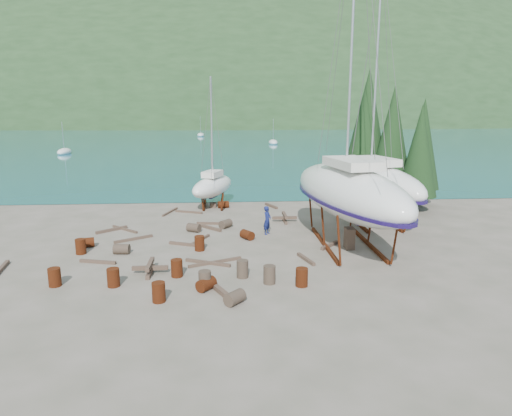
{
  "coord_description": "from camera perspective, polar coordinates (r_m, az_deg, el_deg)",
  "views": [
    {
      "loc": [
        -1.15,
        -24.62,
        8.22
      ],
      "look_at": [
        0.75,
        3.0,
        2.11
      ],
      "focal_mm": 32.0,
      "sensor_mm": 36.0,
      "label": 1
    }
  ],
  "objects": [
    {
      "name": "drum_0",
      "position": [
        23.59,
        -23.87,
        -7.92
      ],
      "size": [
        0.58,
        0.58,
        0.88
      ],
      "primitive_type": "cylinder",
      "color": "#622510",
      "rests_on": "ground"
    },
    {
      "name": "drum_2",
      "position": [
        29.28,
        -20.42,
        -4.07
      ],
      "size": [
        1.0,
        0.79,
        0.58
      ],
      "primitive_type": "cylinder",
      "rotation": [
        1.57,
        0.0,
        1.84
      ],
      "color": "#622510",
      "rests_on": "ground"
    },
    {
      "name": "timber_1",
      "position": [
        27.95,
        9.22,
        -4.61
      ],
      "size": [
        1.41,
        1.51,
        0.19
      ],
      "primitive_type": "cube",
      "rotation": [
        0.0,
        0.0,
        2.4
      ],
      "color": "brown",
      "rests_on": "ground"
    },
    {
      "name": "timber_0",
      "position": [
        37.04,
        -10.69,
        -0.47
      ],
      "size": [
        0.96,
        2.79,
        0.14
      ],
      "primitive_type": "cube",
      "rotation": [
        0.0,
        0.0,
        2.85
      ],
      "color": "brown",
      "rests_on": "ground"
    },
    {
      "name": "drum_6",
      "position": [
        29.08,
        -1.11,
        -3.37
      ],
      "size": [
        0.98,
        1.05,
        0.58
      ],
      "primitive_type": "cylinder",
      "rotation": [
        1.57,
        0.0,
        0.6
      ],
      "color": "#622510",
      "rests_on": "ground"
    },
    {
      "name": "drum_9",
      "position": [
        31.05,
        -7.78,
        -2.46
      ],
      "size": [
        1.05,
        0.93,
        0.58
      ],
      "primitive_type": "cylinder",
      "rotation": [
        1.57,
        0.0,
        1.07
      ],
      "color": "#2D2823",
      "rests_on": "ground"
    },
    {
      "name": "timber_14",
      "position": [
        26.97,
        -29.32,
        -6.74
      ],
      "size": [
        0.61,
        2.65,
        0.18
      ],
      "primitive_type": "cube",
      "rotation": [
        0.0,
        0.0,
        0.16
      ],
      "color": "brown",
      "rests_on": "ground"
    },
    {
      "name": "drum_12",
      "position": [
        21.34,
        -6.24,
        -9.44
      ],
      "size": [
        1.0,
        1.05,
        0.58
      ],
      "primitive_type": "cylinder",
      "rotation": [
        1.57,
        0.0,
        2.47
      ],
      "color": "#622510",
      "rests_on": "ground"
    },
    {
      "name": "timber_7",
      "position": [
        25.32,
        6.26,
        -6.36
      ],
      "size": [
        0.71,
        1.89,
        0.17
      ],
      "primitive_type": "cube",
      "rotation": [
        0.0,
        0.0,
        0.29
      ],
      "color": "brown",
      "rests_on": "ground"
    },
    {
      "name": "timber_pile_aft",
      "position": [
        33.53,
        3.6,
        -1.23
      ],
      "size": [
        1.8,
        1.8,
        0.6
      ],
      "color": "brown",
      "rests_on": "ground"
    },
    {
      "name": "drum_15",
      "position": [
        27.32,
        -16.44,
        -4.95
      ],
      "size": [
        0.93,
        0.65,
        0.58
      ],
      "primitive_type": "cylinder",
      "rotation": [
        1.57,
        0.0,
        1.49
      ],
      "color": "#2D2823",
      "rests_on": "ground"
    },
    {
      "name": "timber_11",
      "position": [
        29.02,
        -6.93,
        -3.94
      ],
      "size": [
        1.09,
        2.03,
        0.15
      ],
      "primitive_type": "cube",
      "rotation": [
        0.0,
        0.0,
        2.69
      ],
      "color": "brown",
      "rests_on": "ground"
    },
    {
      "name": "timber_10",
      "position": [
        32.88,
        -5.28,
        -1.93
      ],
      "size": [
        2.5,
        0.5,
        0.16
      ],
      "primitive_type": "cube",
      "rotation": [
        0.0,
        0.0,
        1.44
      ],
      "color": "brown",
      "rests_on": "ground"
    },
    {
      "name": "timber_9",
      "position": [
        36.74,
        -8.4,
        -0.49
      ],
      "size": [
        2.22,
        1.02,
        0.15
      ],
      "primitive_type": "cube",
      "rotation": [
        0.0,
        0.0,
        1.18
      ],
      "color": "brown",
      "rests_on": "ground"
    },
    {
      "name": "bay_water",
      "position": [
        339.72,
        -3.82,
        11.05
      ],
      "size": [
        700.0,
        700.0,
        0.0
      ],
      "primitive_type": "plane",
      "color": "#175E74",
      "rests_on": "ground"
    },
    {
      "name": "cypress_mid_right",
      "position": [
        37.93,
        19.76,
        6.74
      ],
      "size": [
        3.06,
        3.06,
        8.5
      ],
      "color": "black",
      "rests_on": "ground"
    },
    {
      "name": "cypress_far_right",
      "position": [
        41.25,
        20.06,
        7.53
      ],
      "size": [
        3.24,
        3.24,
        9.0
      ],
      "color": "black",
      "rests_on": "ground"
    },
    {
      "name": "cypress_back_left",
      "position": [
        40.52,
        13.72,
        9.9
      ],
      "size": [
        4.14,
        4.14,
        11.5
      ],
      "color": "black",
      "rests_on": "ground"
    },
    {
      "name": "timber_12",
      "position": [
        26.19,
        -19.17,
        -6.37
      ],
      "size": [
        2.07,
        0.7,
        0.17
      ],
      "primitive_type": "cube",
      "rotation": [
        0.0,
        0.0,
        1.31
      ],
      "color": "brown",
      "rests_on": "ground"
    },
    {
      "name": "moored_boat_left",
      "position": [
        89.74,
        -22.83,
        6.48
      ],
      "size": [
        2.0,
        5.0,
        6.05
      ],
      "color": "white",
      "rests_on": "ground"
    },
    {
      "name": "worker",
      "position": [
        30.11,
        1.41,
        -1.54
      ],
      "size": [
        0.74,
        0.82,
        1.89
      ],
      "primitive_type": "imported",
      "rotation": [
        0.0,
        0.0,
        1.04
      ],
      "color": "navy",
      "rests_on": "ground"
    },
    {
      "name": "drum_1",
      "position": [
        19.83,
        -2.67,
        -11.13
      ],
      "size": [
        1.02,
        1.04,
        0.58
      ],
      "primitive_type": "cylinder",
      "rotation": [
        1.57,
        0.0,
        2.41
      ],
      "color": "#2D2823",
      "rests_on": "ground"
    },
    {
      "name": "timber_2",
      "position": [
        32.53,
        -17.58,
        -2.61
      ],
      "size": [
        1.83,
        1.64,
        0.19
      ],
      "primitive_type": "cube",
      "rotation": [
        0.0,
        0.0,
        2.29
      ],
      "color": "brown",
      "rests_on": "ground"
    },
    {
      "name": "timber_3",
      "position": [
        24.83,
        -5.11,
        -6.75
      ],
      "size": [
        2.86,
        1.42,
        0.15
      ],
      "primitive_type": "cube",
      "rotation": [
        0.0,
        0.0,
        2.0
      ],
      "color": "brown",
      "rests_on": "ground"
    },
    {
      "name": "drum_4",
      "position": [
        38.16,
        -4.1,
        0.43
      ],
      "size": [
        0.98,
        0.74,
        0.58
      ],
      "primitive_type": "cylinder",
      "rotation": [
        1.57,
        0.0,
        1.76
      ],
      "color": "#622510",
      "rests_on": "ground"
    },
    {
      "name": "timber_pile_fore",
      "position": [
        23.82,
        -13.1,
        -7.31
      ],
      "size": [
        1.8,
        1.8,
        0.6
      ],
      "color": "brown",
      "rests_on": "ground"
    },
    {
      "name": "timber_16",
      "position": [
        21.39,
        -4.99,
        -9.86
      ],
      "size": [
        1.54,
        2.9,
        0.23
      ],
      "primitive_type": "cube",
      "rotation": [
        0.0,
        0.0,
        0.45
      ],
      "color": "brown",
      "rests_on": "ground"
    },
    {
      "name": "timber_5",
      "position": [
        24.76,
        -6.05,
        -6.81
      ],
      "size": [
        2.47,
        1.26,
        0.16
      ],
      "primitive_type": "cube",
      "rotation": [
        0.0,
        0.0,
        1.14
      ],
      "color": "brown",
      "rests_on": "ground"
    },
    {
      "name": "moored_boat_far",
      "position": [
        135.02,
        -6.93,
        9.04
      ],
      "size": [
        2.0,
        5.0,
        6.05
      ],
      "color": "white",
      "rests_on": "ground"
    },
    {
      "name": "drum_8",
      "position": [
        28.04,
        -21.07,
        -4.51
      ],
      "size": [
        0.58,
        0.58,
        0.88
      ],
      "primitive_type": "cylinder",
      "color": "#622510",
      "rests_on": "ground"
    },
    {
      "name": "drum_11",
      "position": [
        31.85,
        -3.82,
        -1.99
      ],
      "size": [
        1.0,
        1.05,
        0.58
      ],
      "primitive_type": "cylinder",
      "rotation": [
        1.57,
        0.0,
        2.46
      ],
      "color": "#2D2823",
      "rests_on": "ground"
    },
    {
      "name": "timber_15",
      "position": [
        32.5,
        -16.09,
        -2.56
      ],
      "size": [
        2.07,
        1.94,
        0.15
      ],
      "primitive_type": "cube",
      "rotation": [
        0.0,
        0.0,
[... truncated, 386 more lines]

